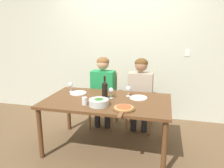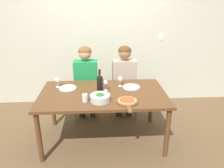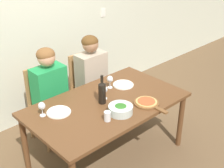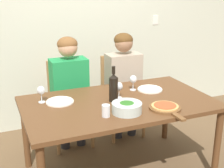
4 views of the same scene
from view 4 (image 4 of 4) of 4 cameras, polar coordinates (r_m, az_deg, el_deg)
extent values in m
cube|color=beige|center=(3.84, -6.87, 12.34)|extent=(10.00, 0.05, 2.70)
cube|color=white|center=(4.26, 7.94, 11.52)|extent=(0.08, 0.01, 0.12)
cube|color=brown|center=(2.78, 1.23, -3.55)|extent=(1.68, 0.98, 0.04)
cylinder|color=brown|center=(3.00, 18.69, -10.49)|extent=(0.06, 0.06, 0.69)
cylinder|color=brown|center=(3.13, -15.51, -8.94)|extent=(0.06, 0.06, 0.69)
cylinder|color=brown|center=(3.61, 9.83, -4.73)|extent=(0.06, 0.06, 0.69)
cube|color=#9E7042|center=(3.44, -7.69, -4.44)|extent=(0.42, 0.42, 0.04)
cube|color=#9E7042|center=(3.53, -8.70, 0.60)|extent=(0.38, 0.03, 0.48)
cylinder|color=#9E7042|center=(3.33, -9.85, -9.55)|extent=(0.04, 0.04, 0.40)
cylinder|color=#9E7042|center=(3.42, -3.57, -8.52)|extent=(0.04, 0.04, 0.40)
cylinder|color=#9E7042|center=(3.66, -11.22, -6.93)|extent=(0.04, 0.04, 0.40)
cylinder|color=#9E7042|center=(3.74, -5.50, -6.08)|extent=(0.04, 0.04, 0.40)
cube|color=#9E7042|center=(3.64, 1.91, -3.01)|extent=(0.42, 0.42, 0.04)
cube|color=#9E7042|center=(3.72, 0.71, 1.74)|extent=(0.38, 0.03, 0.48)
cylinder|color=#9E7042|center=(3.50, 0.31, -7.83)|extent=(0.04, 0.04, 0.40)
cylinder|color=#9E7042|center=(3.65, 5.86, -6.78)|extent=(0.04, 0.04, 0.40)
cylinder|color=#9E7042|center=(3.82, -1.93, -5.51)|extent=(0.04, 0.04, 0.40)
cylinder|color=#9E7042|center=(3.95, 3.24, -4.65)|extent=(0.04, 0.04, 0.40)
cylinder|color=#28282D|center=(3.43, -8.65, -8.22)|extent=(0.10, 0.10, 0.44)
cylinder|color=#28282D|center=(3.48, -5.75, -7.76)|extent=(0.10, 0.10, 0.44)
cube|color=#1E8C47|center=(3.32, -7.80, 0.02)|extent=(0.38, 0.22, 0.54)
cylinder|color=#1E8C47|center=(3.11, -10.06, -4.33)|extent=(0.07, 0.31, 0.14)
cylinder|color=#1E8C47|center=(3.21, -3.09, -3.34)|extent=(0.07, 0.31, 0.14)
sphere|color=tan|center=(3.22, -8.10, 6.61)|extent=(0.20, 0.20, 0.20)
ellipsoid|color=brown|center=(3.23, -8.17, 7.25)|extent=(0.21, 0.21, 0.15)
cylinder|color=#28282D|center=(3.62, 1.10, -6.60)|extent=(0.10, 0.10, 0.44)
cylinder|color=#28282D|center=(3.68, 3.67, -6.13)|extent=(0.10, 0.10, 0.44)
cube|color=tan|center=(3.53, 2.09, 1.25)|extent=(0.38, 0.22, 0.54)
cylinder|color=tan|center=(3.29, 0.67, -2.78)|extent=(0.07, 0.31, 0.14)
cylinder|color=tan|center=(3.45, 6.78, -1.84)|extent=(0.07, 0.31, 0.14)
sphere|color=#9E7051|center=(3.43, 2.17, 7.48)|extent=(0.20, 0.20, 0.20)
ellipsoid|color=#563819|center=(3.44, 2.10, 8.09)|extent=(0.21, 0.21, 0.15)
cylinder|color=black|center=(2.74, 0.27, -1.01)|extent=(0.08, 0.08, 0.22)
cone|color=black|center=(2.70, 0.28, 1.48)|extent=(0.08, 0.08, 0.03)
cylinder|color=black|center=(2.69, 0.28, 2.53)|extent=(0.03, 0.03, 0.07)
cylinder|color=silver|center=(2.53, 2.72, -4.35)|extent=(0.25, 0.25, 0.08)
ellipsoid|color=#2D6B23|center=(2.53, 2.72, -4.27)|extent=(0.20, 0.20, 0.09)
cylinder|color=silver|center=(2.78, -9.50, -3.23)|extent=(0.24, 0.24, 0.01)
torus|color=silver|center=(2.78, -9.50, -3.12)|extent=(0.24, 0.24, 0.01)
cylinder|color=silver|center=(3.08, 6.94, -1.00)|extent=(0.24, 0.24, 0.01)
torus|color=silver|center=(3.07, 6.95, -0.89)|extent=(0.24, 0.24, 0.01)
cylinder|color=brown|center=(2.65, 9.63, -4.31)|extent=(0.27, 0.27, 0.02)
cube|color=brown|center=(2.49, 12.10, -5.93)|extent=(0.04, 0.14, 0.02)
cylinder|color=tan|center=(2.64, 9.65, -4.01)|extent=(0.23, 0.23, 0.01)
cylinder|color=#AD4C28|center=(2.64, 9.66, -3.84)|extent=(0.19, 0.19, 0.01)
cylinder|color=silver|center=(2.82, -12.70, -3.24)|extent=(0.06, 0.06, 0.01)
cylinder|color=silver|center=(2.80, -12.76, -2.47)|extent=(0.01, 0.01, 0.07)
ellipsoid|color=silver|center=(2.78, -12.86, -1.14)|extent=(0.07, 0.07, 0.08)
ellipsoid|color=maroon|center=(2.78, -12.84, -1.38)|extent=(0.06, 0.06, 0.03)
cylinder|color=silver|center=(3.06, 3.85, -1.07)|extent=(0.06, 0.06, 0.01)
cylinder|color=silver|center=(3.05, 3.87, -0.35)|extent=(0.01, 0.01, 0.07)
ellipsoid|color=silver|center=(3.03, 3.89, 0.89)|extent=(0.07, 0.07, 0.08)
ellipsoid|color=maroon|center=(3.03, 3.89, 0.67)|extent=(0.06, 0.06, 0.03)
cylinder|color=silver|center=(2.85, 1.27, -2.53)|extent=(0.06, 0.06, 0.01)
cylinder|color=silver|center=(2.83, 1.27, -1.76)|extent=(0.01, 0.01, 0.07)
ellipsoid|color=silver|center=(2.81, 1.28, -0.44)|extent=(0.07, 0.07, 0.08)
ellipsoid|color=maroon|center=(2.81, 1.28, -0.68)|extent=(0.06, 0.06, 0.03)
cylinder|color=silver|center=(2.45, -1.12, -4.92)|extent=(0.07, 0.07, 0.10)
camera|label=1|loc=(1.82, 78.12, 1.17)|focal=35.00mm
camera|label=2|loc=(1.07, 87.95, 9.66)|focal=35.00mm
camera|label=3|loc=(1.11, -110.02, 32.93)|focal=50.00mm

